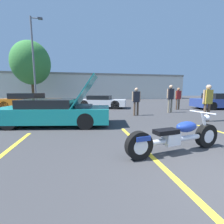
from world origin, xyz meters
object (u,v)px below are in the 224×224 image
at_px(spectator_near_motorcycle, 171,96).
at_px(light_pole, 34,58).
at_px(spectator_far_lot, 136,99).
at_px(parked_car_right_row, 220,101).
at_px(parked_car_left_row, 29,102).
at_px(spectator_midground, 178,97).
at_px(tree_background, 31,63).
at_px(parked_car_mid_row, 101,102).
at_px(motorcycle, 176,137).
at_px(show_car_hood_open, 55,112).
at_px(spectator_by_show_car, 208,100).

bearing_deg(spectator_near_motorcycle, light_pole, 141.99).
bearing_deg(spectator_far_lot, parked_car_right_row, 13.67).
height_order(parked_car_left_row, spectator_midground, spectator_midground).
bearing_deg(spectator_far_lot, tree_background, 126.11).
height_order(parked_car_mid_row, spectator_far_lot, spectator_far_lot).
bearing_deg(motorcycle, spectator_near_motorcycle, 49.28).
bearing_deg(spectator_far_lot, show_car_hood_open, -158.03).
relative_size(spectator_near_motorcycle, spectator_by_show_car, 1.06).
bearing_deg(spectator_midground, light_pole, 150.44).
bearing_deg(parked_car_left_row, tree_background, 117.22).
relative_size(parked_car_left_row, spectator_far_lot, 2.88).
relative_size(spectator_midground, spectator_far_lot, 1.04).
relative_size(motorcycle, parked_car_mid_row, 0.58).
relative_size(tree_background, parked_car_mid_row, 1.72).
bearing_deg(tree_background, light_pole, -69.08).
bearing_deg(parked_car_mid_row, spectator_far_lot, -51.24).
distance_m(light_pole, spectator_by_show_car, 15.95).
relative_size(light_pole, parked_car_right_row, 2.00).
relative_size(show_car_hood_open, spectator_far_lot, 2.96).
relative_size(parked_car_right_row, spectator_midground, 2.62).
relative_size(tree_background, spectator_near_motorcycle, 4.17).
distance_m(light_pole, parked_car_right_row, 17.85).
bearing_deg(motorcycle, light_pole, 106.17).
distance_m(parked_car_right_row, spectator_near_motorcycle, 5.41).
xyz_separation_m(parked_car_left_row, spectator_midground, (11.36, -2.20, 0.38)).
xyz_separation_m(parked_car_left_row, spectator_near_motorcycle, (9.83, -3.60, 0.49)).
xyz_separation_m(tree_background, spectator_midground, (13.62, -10.78, -3.95)).
bearing_deg(parked_car_left_row, spectator_far_lot, -18.67).
height_order(light_pole, spectator_by_show_car, light_pole).
bearing_deg(parked_car_mid_row, spectator_by_show_car, -38.31).
height_order(motorcycle, parked_car_left_row, parked_car_left_row).
bearing_deg(parked_car_right_row, motorcycle, -133.36).
height_order(light_pole, spectator_far_lot, light_pole).
distance_m(spectator_by_show_car, spectator_midground, 4.69).
bearing_deg(spectator_far_lot, light_pole, 131.34).
bearing_deg(parked_car_mid_row, show_car_hood_open, -94.12).
relative_size(motorcycle, spectator_far_lot, 1.58).
distance_m(parked_car_left_row, spectator_by_show_car, 11.87).
relative_size(tree_background, spectator_by_show_car, 4.42).
relative_size(show_car_hood_open, spectator_near_motorcycle, 2.63).
bearing_deg(parked_car_mid_row, parked_car_right_row, 4.86).
height_order(parked_car_mid_row, parked_car_right_row, parked_car_right_row).
distance_m(spectator_by_show_car, spectator_far_lot, 3.53).
relative_size(parked_car_left_row, parked_car_right_row, 1.06).
bearing_deg(tree_background, parked_car_left_row, -75.29).
bearing_deg(parked_car_left_row, parked_car_right_row, 3.42).
bearing_deg(spectator_near_motorcycle, parked_car_right_row, 12.76).
xyz_separation_m(parked_car_mid_row, spectator_by_show_car, (4.20, -6.73, 0.50)).
bearing_deg(tree_background, show_car_hood_open, -70.49).
bearing_deg(tree_background, spectator_near_motorcycle, -45.23).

